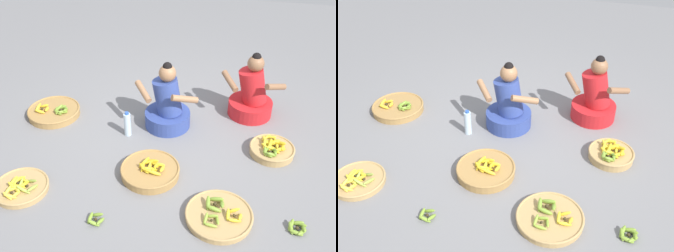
{
  "view_description": "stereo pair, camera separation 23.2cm",
  "coord_description": "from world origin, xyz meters",
  "views": [
    {
      "loc": [
        0.75,
        -3.49,
        2.76
      ],
      "look_at": [
        0.0,
        -0.2,
        0.35
      ],
      "focal_mm": 43.71,
      "sensor_mm": 36.0,
      "label": 1
    },
    {
      "loc": [
        0.97,
        -3.43,
        2.76
      ],
      "look_at": [
        0.0,
        -0.2,
        0.35
      ],
      "focal_mm": 43.71,
      "sensor_mm": 36.0,
      "label": 2
    }
  ],
  "objects": [
    {
      "name": "water_bottle",
      "position": [
        -0.51,
        0.02,
        0.14
      ],
      "size": [
        0.08,
        0.08,
        0.3
      ],
      "color": "silver",
      "rests_on": "ground"
    },
    {
      "name": "banana_basket_back_left",
      "position": [
        -0.09,
        -0.58,
        0.06
      ],
      "size": [
        0.59,
        0.59,
        0.17
      ],
      "color": "#A87F47",
      "rests_on": "ground"
    },
    {
      "name": "vendor_woman_front",
      "position": [
        -0.12,
        0.3,
        0.26
      ],
      "size": [
        0.75,
        0.52,
        0.8
      ],
      "color": "#334793",
      "rests_on": "ground"
    },
    {
      "name": "loose_bananas_near_vendor",
      "position": [
        -0.41,
        -1.26,
        0.03
      ],
      "size": [
        0.15,
        0.14,
        0.08
      ],
      "color": "olive",
      "rests_on": "ground"
    },
    {
      "name": "banana_basket_back_center",
      "position": [
        -1.23,
        -1.06,
        0.04
      ],
      "size": [
        0.52,
        0.52,
        0.13
      ],
      "color": "tan",
      "rests_on": "ground"
    },
    {
      "name": "banana_basket_mid_right",
      "position": [
        0.64,
        -0.99,
        0.04
      ],
      "size": [
        0.6,
        0.6,
        0.14
      ],
      "color": "tan",
      "rests_on": "ground"
    },
    {
      "name": "loose_bananas_near_bicycle",
      "position": [
        1.31,
        -0.97,
        0.03
      ],
      "size": [
        0.18,
        0.19,
        0.08
      ],
      "color": "olive",
      "rests_on": "ground"
    },
    {
      "name": "vendor_woman_behind",
      "position": [
        0.79,
        0.74,
        0.26
      ],
      "size": [
        0.76,
        0.52,
        0.8
      ],
      "color": "red",
      "rests_on": "ground"
    },
    {
      "name": "banana_basket_back_right",
      "position": [
        -1.49,
        0.2,
        0.05
      ],
      "size": [
        0.62,
        0.62,
        0.15
      ],
      "color": "#A87F47",
      "rests_on": "ground"
    },
    {
      "name": "ground_plane",
      "position": [
        0.0,
        0.0,
        0.0
      ],
      "size": [
        10.0,
        10.0,
        0.0
      ],
      "primitive_type": "plane",
      "color": "slate"
    },
    {
      "name": "banana_basket_front_center",
      "position": [
        1.07,
        0.03,
        0.06
      ],
      "size": [
        0.47,
        0.47,
        0.16
      ],
      "color": "tan",
      "rests_on": "ground"
    }
  ]
}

